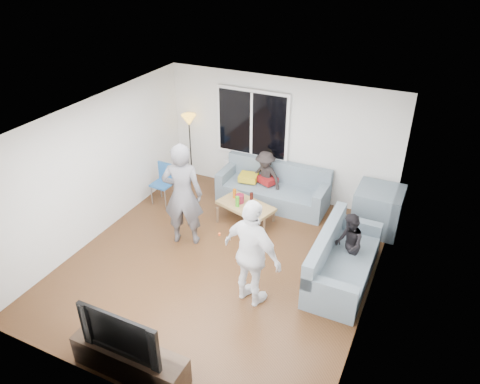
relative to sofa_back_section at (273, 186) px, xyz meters
The scene contains 30 objects.
floor 2.31m from the sofa_back_section, 91.71° to the right, with size 5.00×5.50×0.04m, color #56351C.
ceiling 3.16m from the sofa_back_section, 91.71° to the right, with size 5.00×5.50×0.04m, color white.
wall_back 1.01m from the sofa_back_section, 97.73° to the left, with size 5.00×0.04×2.60m, color silver.
wall_front 5.12m from the sofa_back_section, 90.77° to the right, with size 5.00×0.04×2.60m, color silver.
wall_left 3.55m from the sofa_back_section, 138.74° to the right, with size 0.04×5.50×2.60m, color silver.
wall_right 3.45m from the sofa_back_section, 42.79° to the right, with size 0.04×5.50×2.60m, color silver.
window_frame 1.37m from the sofa_back_section, 147.84° to the left, with size 1.62×0.06×1.47m, color white.
window_glass 1.36m from the sofa_back_section, 150.36° to the left, with size 1.50×0.02×1.35m, color black.
window_mullion 1.36m from the sofa_back_section, 151.01° to the left, with size 0.05×0.03×1.35m, color white.
radiator 0.78m from the sofa_back_section, 150.36° to the left, with size 1.30×0.12×0.62m, color silver.
potted_plant 0.61m from the sofa_back_section, 132.43° to the left, with size 0.21×0.17×0.39m, color #3B6F2C.
vase 0.87m from the sofa_back_section, 154.98° to the left, with size 0.15×0.15×0.16m, color white.
sofa_back_section is the anchor object (origin of this frame).
sofa_right_section 2.62m from the sofa_back_section, 41.83° to the right, with size 0.85×2.00×0.85m, color slate, non-canonical shape.
sofa_corner 2.16m from the sofa_back_section, ahead, with size 0.85×0.85×0.85m, color slate.
cushion_yellow 0.56m from the sofa_back_section, behind, with size 0.38×0.32×0.14m, color gold.
cushion_red 0.18m from the sofa_back_section, 157.44° to the left, with size 0.36×0.30×0.13m, color maroon.
coffee_table 0.95m from the sofa_back_section, 103.25° to the right, with size 1.10×0.60×0.40m, color #A78751.
pitcher 0.94m from the sofa_back_section, 112.30° to the right, with size 0.17×0.17×0.17m, color maroon.
side_chair 2.32m from the sofa_back_section, 155.75° to the right, with size 0.40×0.40×0.86m, color #215491, non-canonical shape.
floor_lamp 2.16m from the sofa_back_section, behind, with size 0.32×0.32×1.56m, color yellow, non-canonical shape.
player_left 2.24m from the sofa_back_section, 116.43° to the right, with size 0.72×0.47×1.97m, color #555459.
player_right 3.01m from the sofa_back_section, 74.45° to the right, with size 1.05×0.44×1.79m, color white.
spectator_right 2.49m from the sofa_back_section, 38.18° to the right, with size 0.54×0.42×1.11m, color black.
spectator_back 0.25m from the sofa_back_section, behind, with size 0.74×0.43×1.15m, color black.
tv_console 4.77m from the sofa_back_section, 90.89° to the right, with size 1.60×0.40×0.44m, color #35271A.
television 4.78m from the sofa_back_section, 90.89° to the right, with size 1.16×0.15×0.67m, color black.
bottle_b 1.07m from the sofa_back_section, 108.21° to the right, with size 0.08×0.08×0.21m, color green.
bottle_a 0.91m from the sofa_back_section, 125.20° to the right, with size 0.07×0.07×0.19m, color #BA550A.
bottle_c 0.79m from the sofa_back_section, 100.55° to the right, with size 0.07×0.07×0.22m, color black.
Camera 1 is at (2.99, -5.50, 5.03)m, focal length 33.91 mm.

